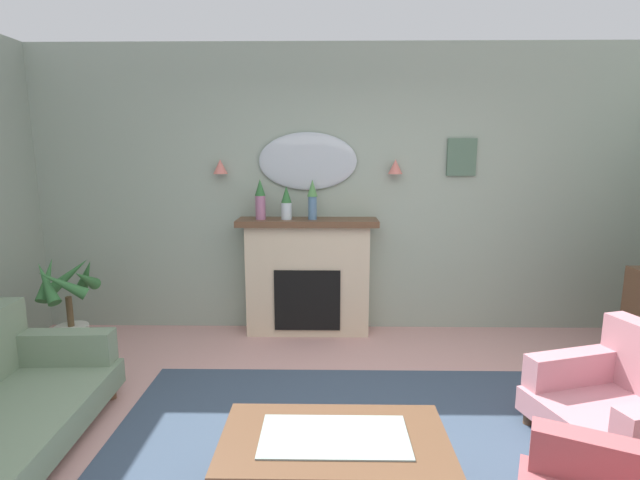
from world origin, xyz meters
The scene contains 13 objects.
wall_back centered at (0.00, 2.48, 1.41)m, with size 7.25×0.10×2.83m, color #93A393.
patterned_rug centered at (0.00, 0.20, 0.01)m, with size 3.20×2.40×0.01m, color #38475B.
fireplace centered at (-0.41, 2.26, 0.57)m, with size 1.36×0.36×1.16m.
mantel_vase_left centered at (-0.86, 2.23, 1.36)m, with size 0.10×0.10×0.39m.
mantel_vase_centre centered at (-0.61, 2.23, 1.32)m, with size 0.10×0.10×0.32m.
mantel_vase_right centered at (-0.36, 2.23, 1.37)m, with size 0.10×0.10×0.38m.
wall_mirror centered at (-0.41, 2.40, 1.71)m, with size 0.96×0.06×0.56m, color #B2BCC6.
wall_sconce_left centered at (-1.26, 2.35, 1.66)m, with size 0.14×0.14×0.14m, color #D17066.
wall_sconce_right centered at (0.44, 2.35, 1.66)m, with size 0.14×0.14×0.14m, color #D17066.
framed_picture centered at (1.09, 2.41, 1.75)m, with size 0.28×0.03×0.36m, color #4C6B56.
coffee_table centered at (-0.19, -0.19, 0.38)m, with size 1.10×0.60×0.45m.
armchair_by_coffee_table centered at (1.63, 0.43, 0.31)m, with size 1.01×1.00×0.71m.
potted_plant_corner_palm centered at (-2.53, 1.73, 0.45)m, with size 0.55×0.56×0.89m.
Camera 1 is at (-0.22, -2.23, 1.78)m, focal length 26.29 mm.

